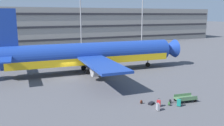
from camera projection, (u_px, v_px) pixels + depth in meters
ground_plane at (70, 77)px, 40.57m from camera, size 600.00×600.00×0.00m
terminal_structure at (33, 26)px, 84.87m from camera, size 147.64×17.70×12.80m
airliner at (90, 54)px, 43.56m from camera, size 37.37×30.03×11.37m
light_mast_center_left at (81, 11)px, 76.87m from camera, size 1.80×0.50×19.99m
light_mast_center_right at (142, 7)px, 85.97m from camera, size 1.80×0.50×22.91m
suitcase_black at (179, 103)px, 27.46m from camera, size 0.48×0.50×0.98m
suitcase_upright at (159, 103)px, 27.40m from camera, size 0.47×0.48×0.95m
suitcase_teal at (151, 103)px, 28.16m from camera, size 0.92×0.78×0.25m
suitcase_scuffed at (158, 107)px, 26.24m from camera, size 0.36×0.51×0.93m
backpack_navy at (170, 101)px, 28.42m from camera, size 0.37×0.26×0.55m
backpack_small at (169, 104)px, 27.72m from camera, size 0.26×0.40×0.54m
backpack_laid_flat at (141, 102)px, 28.35m from camera, size 0.37×0.30×0.50m
baggage_cart at (185, 98)px, 28.99m from camera, size 3.36×1.63×0.82m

